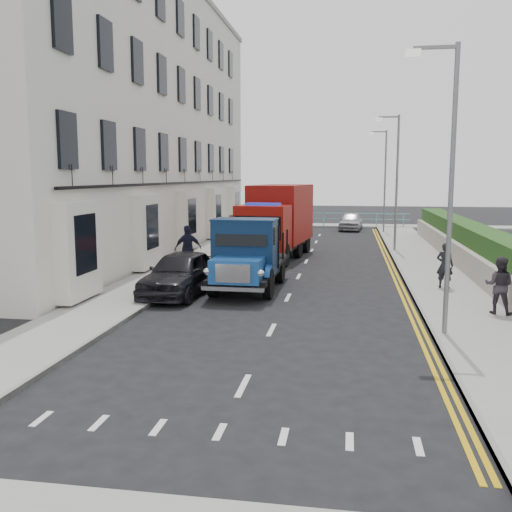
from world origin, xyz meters
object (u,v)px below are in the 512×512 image
at_px(lamp_far, 383,175).
at_px(pedestrian_east_near, 445,265).
at_px(lamp_mid, 395,175).
at_px(lamp_near, 446,174).
at_px(bedford_lorry, 246,259).
at_px(parked_car_front, 180,273).
at_px(red_lorry, 278,219).

height_order(lamp_far, pedestrian_east_near, lamp_far).
bearing_deg(lamp_mid, lamp_near, -90.00).
distance_m(bedford_lorry, parked_car_front, 2.25).
distance_m(red_lorry, parked_car_front, 9.50).
xyz_separation_m(bedford_lorry, parked_car_front, (-2.10, -0.70, -0.41)).
height_order(bedford_lorry, parked_car_front, bedford_lorry).
bearing_deg(lamp_far, pedestrian_east_near, -87.08).
distance_m(lamp_mid, lamp_far, 10.00).
height_order(red_lorry, parked_car_front, red_lorry).
bearing_deg(lamp_near, red_lorry, 113.39).
distance_m(lamp_mid, bedford_lorry, 13.06).
relative_size(lamp_mid, pedestrian_east_near, 4.46).
bearing_deg(pedestrian_east_near, lamp_mid, -62.89).
height_order(lamp_near, red_lorry, lamp_near).
bearing_deg(red_lorry, parked_car_front, -96.28).
bearing_deg(lamp_near, bedford_lorry, 141.07).
height_order(lamp_mid, lamp_far, same).
distance_m(lamp_near, bedford_lorry, 7.84).
bearing_deg(lamp_far, lamp_near, -90.00).
relative_size(lamp_far, pedestrian_east_near, 4.46).
xyz_separation_m(lamp_near, red_lorry, (-5.66, 13.08, -2.13)).
xyz_separation_m(parked_car_front, pedestrian_east_near, (8.80, 2.01, 0.17)).
distance_m(lamp_near, red_lorry, 14.41).
bearing_deg(red_lorry, lamp_far, 73.04).
distance_m(lamp_near, parked_car_front, 9.29).
distance_m(lamp_far, pedestrian_east_near, 20.37).
bearing_deg(lamp_near, parked_car_front, 153.43).
distance_m(lamp_mid, parked_car_front, 14.76).
bearing_deg(bedford_lorry, red_lorry, 90.77).
bearing_deg(red_lorry, pedestrian_east_near, -40.38).
bearing_deg(pedestrian_east_near, lamp_near, 101.43).
xyz_separation_m(lamp_mid, pedestrian_east_near, (1.03, -10.11, -3.09)).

